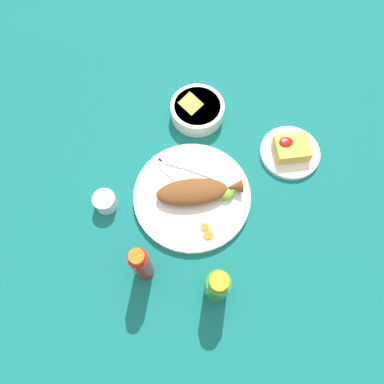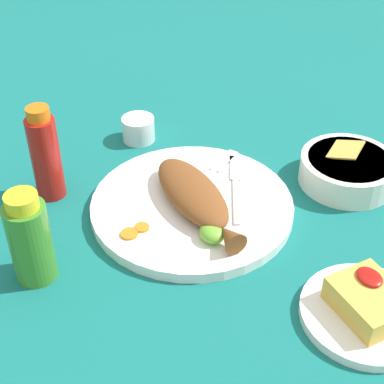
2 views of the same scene
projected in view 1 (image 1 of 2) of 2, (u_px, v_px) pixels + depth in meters
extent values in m
plane|color=#146B66|center=(192.00, 197.00, 1.05)|extent=(4.00, 4.00, 0.00)
cylinder|color=white|center=(192.00, 196.00, 1.04)|extent=(0.33, 0.33, 0.02)
ellipsoid|color=brown|center=(192.00, 192.00, 1.01)|extent=(0.20, 0.08, 0.04)
cone|color=brown|center=(235.00, 188.00, 1.02)|extent=(0.04, 0.04, 0.04)
cube|color=silver|center=(181.00, 188.00, 1.04)|extent=(0.07, 0.10, 0.00)
cube|color=silver|center=(161.00, 165.00, 1.07)|extent=(0.05, 0.07, 0.00)
cube|color=silver|center=(201.00, 173.00, 1.06)|extent=(0.10, 0.07, 0.00)
cube|color=silver|center=(171.00, 162.00, 1.07)|extent=(0.07, 0.05, 0.00)
cylinder|color=orange|center=(205.00, 227.00, 0.99)|extent=(0.02, 0.02, 0.00)
cylinder|color=orange|center=(208.00, 235.00, 0.99)|extent=(0.03, 0.03, 0.00)
ellipsoid|color=#6BB233|center=(226.00, 194.00, 1.02)|extent=(0.04, 0.04, 0.02)
cylinder|color=#B21914|center=(141.00, 265.00, 0.90)|extent=(0.05, 0.05, 0.14)
cylinder|color=orange|center=(137.00, 257.00, 0.83)|extent=(0.04, 0.04, 0.02)
cylinder|color=#3D8428|center=(217.00, 287.00, 0.89)|extent=(0.06, 0.06, 0.12)
cylinder|color=yellow|center=(219.00, 281.00, 0.83)|extent=(0.04, 0.04, 0.02)
cylinder|color=silver|center=(105.00, 202.00, 1.02)|extent=(0.06, 0.06, 0.05)
cylinder|color=white|center=(106.00, 203.00, 1.03)|extent=(0.05, 0.05, 0.02)
cylinder|color=white|center=(290.00, 153.00, 1.10)|extent=(0.17, 0.17, 0.01)
cube|color=gold|center=(292.00, 148.00, 1.08)|extent=(0.10, 0.08, 0.04)
ellipsoid|color=#AD140F|center=(286.00, 142.00, 1.06)|extent=(0.04, 0.03, 0.01)
cylinder|color=white|center=(197.00, 110.00, 1.14)|extent=(0.16, 0.16, 0.05)
cylinder|color=olive|center=(197.00, 107.00, 1.12)|extent=(0.14, 0.14, 0.02)
cube|color=gold|center=(188.00, 106.00, 1.11)|extent=(0.09, 0.09, 0.02)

